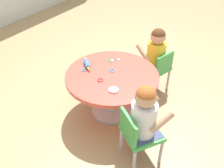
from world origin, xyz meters
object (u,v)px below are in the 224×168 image
(child_chair_left, at_px, (138,134))
(seated_child_left, at_px, (145,113))
(craft_table, at_px, (112,83))
(craft_scissors, at_px, (112,61))
(rolling_pin, at_px, (87,64))
(child_chair_right, at_px, (157,68))
(seated_child_right, at_px, (156,50))

(child_chair_left, bearing_deg, seated_child_left, -34.25)
(seated_child_left, bearing_deg, craft_table, 56.20)
(seated_child_left, bearing_deg, child_chair_left, 145.75)
(child_chair_left, relative_size, craft_scissors, 3.97)
(child_chair_left, bearing_deg, craft_table, 52.69)
(craft_table, xyz_separation_m, seated_child_left, (-0.36, -0.54, 0.15))
(seated_child_left, relative_size, craft_scissors, 3.78)
(seated_child_left, relative_size, rolling_pin, 2.74)
(child_chair_right, distance_m, seated_child_right, 0.23)
(seated_child_right, height_order, rolling_pin, seated_child_right)
(child_chair_left, xyz_separation_m, craft_scissors, (0.61, 0.65, 0.19))
(child_chair_right, bearing_deg, child_chair_left, -164.02)
(craft_table, distance_m, seated_child_left, 0.67)
(child_chair_right, xyz_separation_m, craft_scissors, (-0.39, 0.36, 0.19))
(seated_child_right, bearing_deg, rolling_pin, 141.98)
(craft_table, bearing_deg, child_chair_right, -20.73)
(child_chair_right, distance_m, rolling_pin, 0.85)
(seated_child_left, xyz_separation_m, rolling_pin, (0.35, 0.84, -0.02))
(child_chair_right, distance_m, craft_scissors, 0.57)
(child_chair_right, relative_size, craft_scissors, 3.97)
(child_chair_left, xyz_separation_m, child_chair_right, (1.00, 0.29, 0.00))
(child_chair_right, bearing_deg, craft_table, 159.27)
(rolling_pin, xyz_separation_m, craft_scissors, (0.23, -0.17, -0.02))
(child_chair_left, distance_m, rolling_pin, 0.93)
(child_chair_left, distance_m, child_chair_right, 1.04)
(seated_child_right, bearing_deg, child_chair_right, -107.67)
(seated_child_right, relative_size, rolling_pin, 2.74)
(craft_table, xyz_separation_m, child_chair_right, (0.61, -0.23, -0.08))
(craft_scissors, bearing_deg, rolling_pin, 143.67)
(rolling_pin, bearing_deg, craft_scissors, -36.33)
(craft_table, xyz_separation_m, seated_child_right, (0.62, -0.19, 0.15))
(craft_scissors, bearing_deg, child_chair_left, -133.19)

